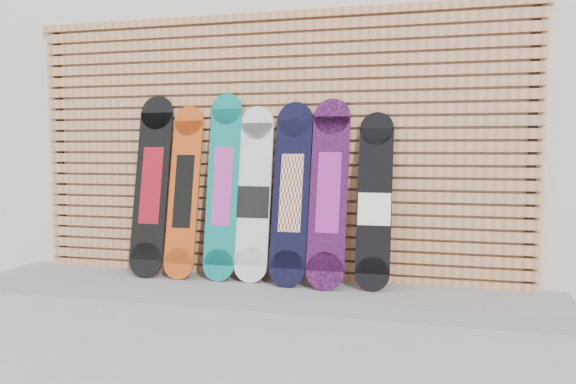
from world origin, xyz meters
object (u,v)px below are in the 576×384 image
object	(u,v)px
snowboard_1	(184,191)
snowboard_4	(291,193)
snowboard_2	(223,186)
snowboard_5	(329,192)
snowboard_3	(254,195)
snowboard_0	(152,185)
snowboard_6	(375,202)

from	to	relation	value
snowboard_1	snowboard_4	bearing A→B (deg)	-1.03
snowboard_2	snowboard_4	xyz separation A→B (m)	(0.59, -0.03, -0.04)
snowboard_2	snowboard_5	distance (m)	0.89
snowboard_3	snowboard_0	bearing A→B (deg)	-178.23
snowboard_1	snowboard_4	size ratio (longest dim) A/B	0.99
snowboard_2	snowboard_4	size ratio (longest dim) A/B	1.06
snowboard_1	snowboard_4	distance (m)	0.93
snowboard_3	snowboard_4	xyz separation A→B (m)	(0.32, -0.04, 0.02)
snowboard_2	snowboard_6	size ratio (longest dim) A/B	1.13
snowboard_0	snowboard_4	bearing A→B (deg)	-0.40
snowboard_1	snowboard_2	world-z (taller)	snowboard_2
snowboard_4	snowboard_6	xyz separation A→B (m)	(0.65, 0.02, -0.06)
snowboard_6	snowboard_1	bearing A→B (deg)	-179.88
snowboard_0	snowboard_2	xyz separation A→B (m)	(0.63, 0.02, 0.00)
snowboard_3	snowboard_5	world-z (taller)	snowboard_5
snowboard_4	snowboard_6	size ratio (longest dim) A/B	1.07
snowboard_6	snowboard_2	bearing A→B (deg)	179.65
snowboard_1	snowboard_5	bearing A→B (deg)	-1.34
snowboard_1	snowboard_5	size ratio (longest dim) A/B	0.98
snowboard_5	snowboard_6	world-z (taller)	snowboard_5
snowboard_4	snowboard_6	distance (m)	0.66
snowboard_0	snowboard_6	distance (m)	1.87
snowboard_2	snowboard_3	bearing A→B (deg)	1.86
snowboard_5	snowboard_6	xyz separation A→B (m)	(0.35, 0.03, -0.07)
snowboard_0	snowboard_2	distance (m)	0.63
snowboard_1	snowboard_2	size ratio (longest dim) A/B	0.94
snowboard_3	snowboard_5	xyz separation A→B (m)	(0.62, -0.05, 0.03)
snowboard_2	snowboard_4	world-z (taller)	snowboard_2
snowboard_0	snowboard_1	distance (m)	0.29
snowboard_0	snowboard_1	bearing A→B (deg)	1.60
snowboard_0	snowboard_5	world-z (taller)	snowboard_0
snowboard_1	snowboard_3	world-z (taller)	snowboard_1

